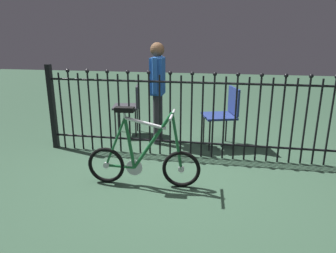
{
  "coord_description": "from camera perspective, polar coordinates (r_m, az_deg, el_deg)",
  "views": [
    {
      "loc": [
        0.43,
        -3.25,
        1.6
      ],
      "look_at": [
        -0.2,
        0.2,
        0.55
      ],
      "focal_mm": 33.2,
      "sensor_mm": 36.0,
      "label": 1
    }
  ],
  "objects": [
    {
      "name": "bicycle",
      "position": [
        3.39,
        -4.67,
        -5.98
      ],
      "size": [
        1.25,
        0.4,
        0.87
      ],
      "color": "black",
      "rests_on": "ground"
    },
    {
      "name": "chair_charcoal",
      "position": [
        5.08,
        -6.88,
        4.15
      ],
      "size": [
        0.48,
        0.47,
        0.81
      ],
      "color": "black",
      "rests_on": "ground"
    },
    {
      "name": "iron_fence",
      "position": [
        4.09,
        3.11,
        2.53
      ],
      "size": [
        3.97,
        0.07,
        1.2
      ],
      "color": "black",
      "rests_on": "ground"
    },
    {
      "name": "person_visitor",
      "position": [
        4.59,
        -1.91,
        7.54
      ],
      "size": [
        0.2,
        0.48,
        1.49
      ],
      "color": "#2D2D33",
      "rests_on": "ground"
    },
    {
      "name": "chair_navy",
      "position": [
        4.57,
        10.41,
        2.8
      ],
      "size": [
        0.55,
        0.55,
        0.87
      ],
      "color": "black",
      "rests_on": "ground"
    },
    {
      "name": "ground_plane",
      "position": [
        3.65,
        2.48,
        -9.37
      ],
      "size": [
        20.0,
        20.0,
        0.0
      ],
      "primitive_type": "plane",
      "color": "#2D4835"
    }
  ]
}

